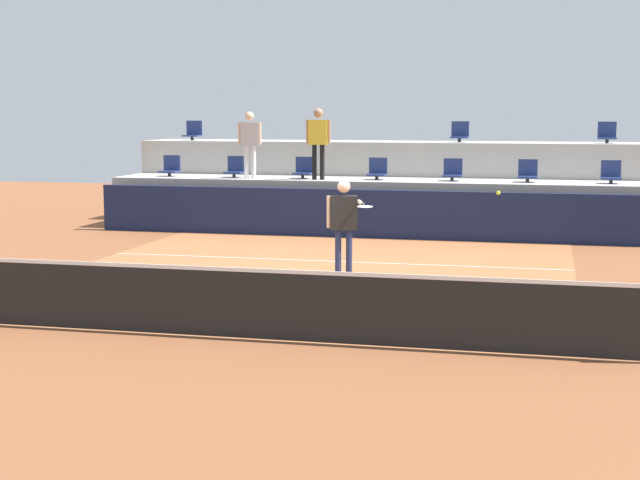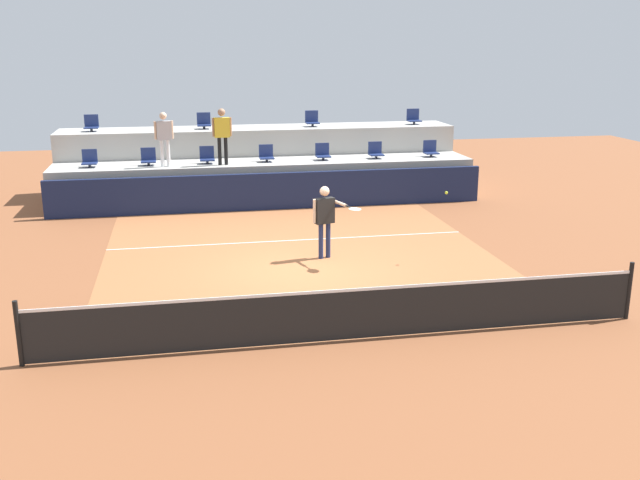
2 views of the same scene
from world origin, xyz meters
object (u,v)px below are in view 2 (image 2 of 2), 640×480
stadium_chair_upper_far_right (414,118)px  tennis_ball (446,193)px  stadium_chair_upper_left (204,122)px  stadium_chair_upper_far_left (91,124)px  stadium_chair_lower_mid_right (323,153)px  spectator_leaning_on_rail (164,134)px  stadium_chair_lower_right (376,151)px  stadium_chair_lower_far_left (90,160)px  tennis_player (326,215)px  spectator_in_white (222,131)px  stadium_chair_lower_left (148,158)px  stadium_chair_lower_center (266,155)px  stadium_chair_lower_far_right (431,150)px  stadium_chair_lower_mid_left (207,156)px  stadium_chair_upper_right (312,120)px

stadium_chair_upper_far_right → tennis_ball: size_ratio=7.65×
stadium_chair_upper_left → stadium_chair_upper_far_left: bearing=180.0°
stadium_chair_lower_mid_right → tennis_ball: 7.29m
stadium_chair_upper_left → spectator_leaning_on_rail: spectator_leaning_on_rail is taller
stadium_chair_lower_right → stadium_chair_upper_far_right: size_ratio=1.00×
stadium_chair_upper_far_right → stadium_chair_upper_left: bearing=180.0°
stadium_chair_lower_far_left → tennis_player: stadium_chair_lower_far_left is taller
tennis_player → stadium_chair_lower_mid_right: bearing=79.4°
tennis_player → spectator_in_white: bearing=107.6°
stadium_chair_lower_left → stadium_chair_upper_left: bearing=45.7°
stadium_chair_lower_center → stadium_chair_lower_far_right: same height
stadium_chair_lower_mid_left → tennis_ball: size_ratio=7.65×
stadium_chair_upper_far_right → tennis_ball: stadium_chair_upper_far_right is taller
stadium_chair_lower_mid_left → stadium_chair_upper_far_right: stadium_chair_upper_far_right is taller
stadium_chair_upper_right → tennis_ball: size_ratio=7.65×
stadium_chair_lower_center → spectator_leaning_on_rail: size_ratio=0.32×
stadium_chair_lower_left → stadium_chair_upper_far_right: size_ratio=1.00×
stadium_chair_lower_left → stadium_chair_upper_far_left: (-1.78, 1.80, 0.85)m
stadium_chair_lower_far_left → tennis_player: size_ratio=0.31×
stadium_chair_upper_left → stadium_chair_upper_far_right: 7.16m
stadium_chair_lower_far_right → stadium_chair_upper_far_left: (-10.72, 1.80, 0.85)m
stadium_chair_upper_right → stadium_chair_lower_far_left: bearing=-165.7°
spectator_in_white → stadium_chair_lower_mid_left: bearing=140.3°
stadium_chair_upper_far_right → spectator_leaning_on_rail: bearing=-165.4°
tennis_ball → stadium_chair_lower_mid_left: bearing=125.2°
stadium_chair_upper_right → stadium_chair_upper_far_right: (3.56, 0.00, 0.00)m
stadium_chair_lower_mid_left → stadium_chair_lower_right: bearing=0.0°
spectator_leaning_on_rail → spectator_in_white: 1.71m
stadium_chair_lower_mid_left → spectator_leaning_on_rail: spectator_leaning_on_rail is taller
stadium_chair_upper_left → spectator_in_white: bearing=-78.2°
stadium_chair_lower_left → stadium_chair_upper_left: 2.66m
stadium_chair_lower_far_left → stadium_chair_upper_left: stadium_chair_upper_left is taller
stadium_chair_upper_far_right → stadium_chair_upper_right: bearing=180.0°
stadium_chair_upper_right → tennis_ball: bearing=-80.9°
tennis_player → stadium_chair_lower_center: bearing=95.0°
stadium_chair_lower_far_right → spectator_leaning_on_rail: (-8.43, -0.38, 0.75)m
stadium_chair_lower_far_right → spectator_leaning_on_rail: spectator_leaning_on_rail is taller
spectator_leaning_on_rail → tennis_ball: (6.28, -6.77, -0.63)m
stadium_chair_lower_far_left → spectator_in_white: 4.02m
stadium_chair_upper_right → spectator_in_white: 3.83m
stadium_chair_lower_center → stadium_chair_lower_mid_right: bearing=0.0°
stadium_chair_upper_left → spectator_in_white: size_ratio=0.31×
stadium_chair_upper_far_left → stadium_chair_upper_left: size_ratio=1.00×
stadium_chair_lower_mid_left → stadium_chair_lower_far_right: (7.18, 0.00, 0.00)m
spectator_leaning_on_rail → stadium_chair_lower_far_right: bearing=2.6°
stadium_chair_lower_far_right → stadium_chair_upper_far_right: (-0.02, 1.80, 0.85)m
stadium_chair_lower_far_right → stadium_chair_lower_right: bearing=180.0°
stadium_chair_upper_right → tennis_player: size_ratio=0.31×
stadium_chair_lower_far_right → spectator_in_white: bearing=-176.7°
stadium_chair_lower_far_left → stadium_chair_lower_far_right: size_ratio=1.00×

